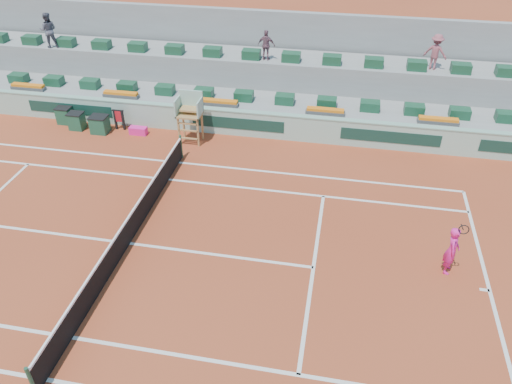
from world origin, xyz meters
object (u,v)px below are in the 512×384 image
(tennis_player, at_px, (452,250))
(drink_cooler_a, at_px, (100,124))
(player_bag, at_px, (138,131))
(umpire_chair, at_px, (190,111))

(tennis_player, bearing_deg, drink_cooler_a, 156.01)
(player_bag, height_order, umpire_chair, umpire_chair)
(player_bag, distance_m, drink_cooler_a, 1.88)
(umpire_chair, xyz_separation_m, drink_cooler_a, (-4.57, -0.03, -1.12))
(umpire_chair, xyz_separation_m, tennis_player, (10.66, -6.81, -0.67))
(drink_cooler_a, bearing_deg, umpire_chair, 0.36)
(player_bag, xyz_separation_m, drink_cooler_a, (-1.86, -0.16, 0.24))
(player_bag, xyz_separation_m, umpire_chair, (2.71, -0.13, 1.36))
(umpire_chair, bearing_deg, player_bag, 177.25)
(player_bag, bearing_deg, umpire_chair, -2.75)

